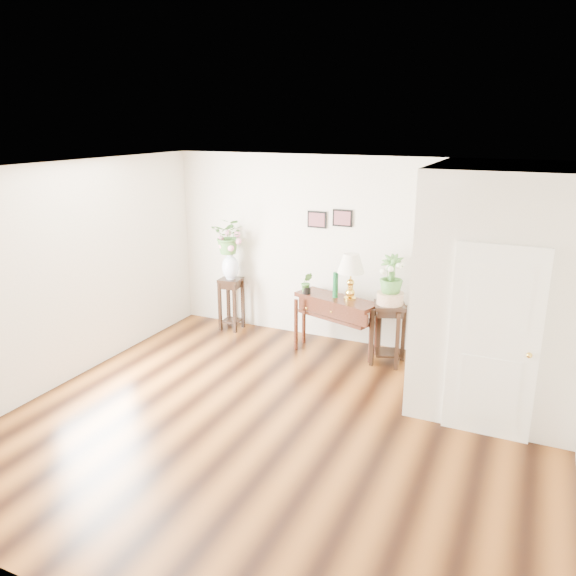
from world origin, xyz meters
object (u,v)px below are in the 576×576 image
Objects in this scene: table_lamp at (351,276)px; plant_stand_b at (388,334)px; plant_stand_a at (231,304)px; console_table at (336,325)px.

plant_stand_b is at bearing -6.12° from table_lamp.
table_lamp is 0.79× the size of plant_stand_a.
console_table is 1.88m from plant_stand_a.
console_table is at bearing 175.42° from plant_stand_b.
console_table is at bearing 180.00° from table_lamp.
table_lamp is 0.96m from plant_stand_b.
table_lamp is at bearing 17.89° from console_table.
plant_stand_a is at bearing -168.55° from console_table.
plant_stand_a is at bearing 174.11° from plant_stand_b.
plant_stand_b reaches higher than console_table.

